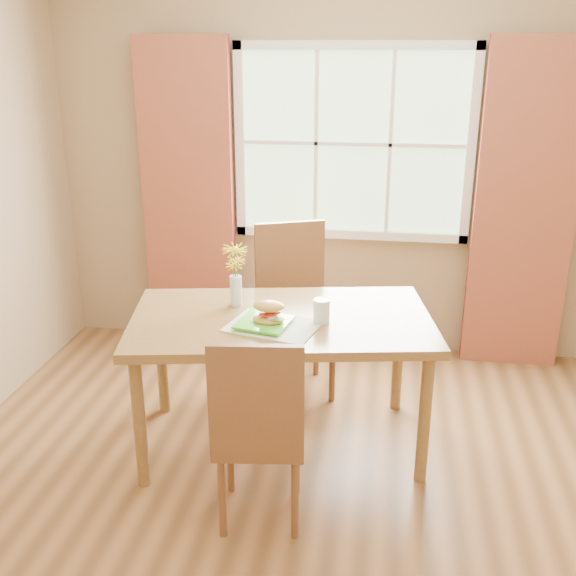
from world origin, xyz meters
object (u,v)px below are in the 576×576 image
(flower_vase, at_px, (235,269))
(chair_far, at_px, (293,300))
(chair_near, at_px, (259,426))
(water_glass, at_px, (321,312))
(croissant_sandwich, at_px, (269,313))
(dining_table, at_px, (281,330))

(flower_vase, bearing_deg, chair_far, 67.40)
(chair_near, relative_size, water_glass, 7.63)
(croissant_sandwich, bearing_deg, water_glass, 20.81)
(dining_table, distance_m, flower_vase, 0.42)
(chair_far, bearing_deg, water_glass, -93.60)
(dining_table, xyz_separation_m, chair_near, (0.01, -0.70, -0.16))
(dining_table, xyz_separation_m, chair_far, (-0.04, 0.71, -0.10))
(chair_near, relative_size, chair_far, 0.90)
(flower_vase, bearing_deg, dining_table, -25.99)
(chair_near, distance_m, chair_far, 1.41)
(water_glass, relative_size, flower_vase, 0.37)
(chair_far, xyz_separation_m, water_glass, (0.26, -0.76, 0.24))
(chair_near, bearing_deg, croissant_sandwich, 88.37)
(chair_near, bearing_deg, dining_table, 84.01)
(chair_far, bearing_deg, croissant_sandwich, -112.64)
(chair_near, bearing_deg, chair_far, 85.05)
(chair_far, distance_m, water_glass, 0.83)
(dining_table, height_order, flower_vase, flower_vase)
(chair_near, distance_m, croissant_sandwich, 0.65)
(croissant_sandwich, bearing_deg, dining_table, 74.90)
(dining_table, bearing_deg, croissant_sandwich, -116.28)
(croissant_sandwich, distance_m, flower_vase, 0.38)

